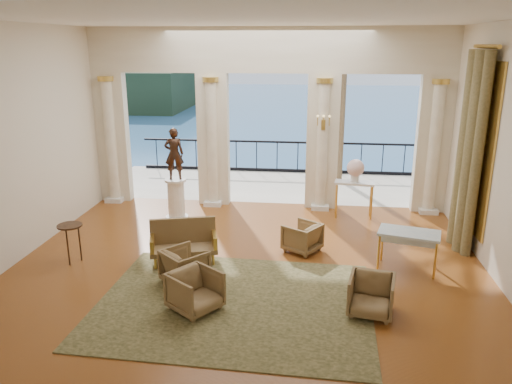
# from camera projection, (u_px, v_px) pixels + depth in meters

# --- Properties ---
(floor) EXTENTS (9.00, 9.00, 0.00)m
(floor) POSITION_uv_depth(u_px,v_px,m) (248.00, 266.00, 9.57)
(floor) COLOR #53290E
(floor) RESTS_ON ground
(room_walls) EXTENTS (9.00, 9.00, 9.00)m
(room_walls) POSITION_uv_depth(u_px,v_px,m) (237.00, 126.00, 7.68)
(room_walls) COLOR beige
(room_walls) RESTS_ON ground
(arcade) EXTENTS (9.00, 0.56, 4.50)m
(arcade) POSITION_uv_depth(u_px,v_px,m) (267.00, 107.00, 12.47)
(arcade) COLOR beige
(arcade) RESTS_ON ground
(terrace) EXTENTS (10.00, 3.60, 0.10)m
(terrace) POSITION_uv_depth(u_px,v_px,m) (273.00, 186.00, 15.11)
(terrace) COLOR #BCAE9A
(terrace) RESTS_ON ground
(balustrade) EXTENTS (9.00, 0.06, 1.03)m
(balustrade) POSITION_uv_depth(u_px,v_px,m) (277.00, 160.00, 16.50)
(balustrade) COLOR black
(balustrade) RESTS_ON terrace
(palm_tree) EXTENTS (2.00, 2.00, 4.50)m
(palm_tree) POSITION_uv_depth(u_px,v_px,m) (345.00, 44.00, 14.46)
(palm_tree) COLOR #4C3823
(palm_tree) RESTS_ON terrace
(headland) EXTENTS (22.00, 18.00, 6.00)m
(headland) POSITION_uv_depth(u_px,v_px,m) (121.00, 89.00, 80.36)
(headland) COLOR black
(headland) RESTS_ON sea
(sea) EXTENTS (160.00, 160.00, 0.00)m
(sea) POSITION_uv_depth(u_px,v_px,m) (305.00, 120.00, 68.38)
(sea) COLOR #1F4D8E
(sea) RESTS_ON ground
(curtain) EXTENTS (0.33, 1.40, 4.09)m
(curtain) POSITION_uv_depth(u_px,v_px,m) (470.00, 152.00, 9.95)
(curtain) COLOR brown
(curtain) RESTS_ON ground
(window_frame) EXTENTS (0.04, 1.60, 3.40)m
(window_frame) POSITION_uv_depth(u_px,v_px,m) (480.00, 149.00, 9.90)
(window_frame) COLOR gold
(window_frame) RESTS_ON room_walls
(wall_sconce) EXTENTS (0.30, 0.11, 0.33)m
(wall_sconce) POSITION_uv_depth(u_px,v_px,m) (323.00, 124.00, 12.12)
(wall_sconce) COLOR gold
(wall_sconce) RESTS_ON arcade
(rug) EXTENTS (4.57, 3.61, 0.02)m
(rug) POSITION_uv_depth(u_px,v_px,m) (234.00, 303.00, 8.20)
(rug) COLOR #293016
(rug) RESTS_ON ground
(armchair_a) EXTENTS (0.95, 0.96, 0.73)m
(armchair_a) POSITION_uv_depth(u_px,v_px,m) (195.00, 289.00, 7.91)
(armchair_a) COLOR #423619
(armchair_a) RESTS_ON ground
(armchair_b) EXTENTS (0.79, 0.76, 0.70)m
(armchair_b) POSITION_uv_depth(u_px,v_px,m) (371.00, 294.00, 7.80)
(armchair_b) COLOR #423619
(armchair_b) RESTS_ON ground
(armchair_c) EXTENTS (0.86, 0.87, 0.66)m
(armchair_c) POSITION_uv_depth(u_px,v_px,m) (302.00, 236.00, 10.18)
(armchair_c) COLOR #423619
(armchair_c) RESTS_ON ground
(armchair_d) EXTENTS (0.94, 0.93, 0.70)m
(armchair_d) POSITION_uv_depth(u_px,v_px,m) (185.00, 265.00, 8.82)
(armchair_d) COLOR #423619
(armchair_d) RESTS_ON ground
(settee) EXTENTS (1.37, 0.88, 0.84)m
(settee) POSITION_uv_depth(u_px,v_px,m) (184.00, 241.00, 9.68)
(settee) COLOR #423619
(settee) RESTS_ON ground
(game_table) EXTENTS (1.22, 0.86, 0.76)m
(game_table) POSITION_uv_depth(u_px,v_px,m) (409.00, 236.00, 9.26)
(game_table) COLOR silver
(game_table) RESTS_ON ground
(pedestal) EXTENTS (0.55, 0.55, 1.00)m
(pedestal) POSITION_uv_depth(u_px,v_px,m) (176.00, 200.00, 12.02)
(pedestal) COLOR silver
(pedestal) RESTS_ON ground
(statue) EXTENTS (0.50, 0.39, 1.23)m
(statue) POSITION_uv_depth(u_px,v_px,m) (174.00, 154.00, 11.69)
(statue) COLOR #311F16
(statue) RESTS_ON pedestal
(console_table) EXTENTS (0.98, 0.48, 0.89)m
(console_table) POSITION_uv_depth(u_px,v_px,m) (354.00, 188.00, 12.08)
(console_table) COLOR silver
(console_table) RESTS_ON ground
(urn) EXTENTS (0.42, 0.42, 0.55)m
(urn) POSITION_uv_depth(u_px,v_px,m) (355.00, 169.00, 11.95)
(urn) COLOR white
(urn) RESTS_ON console_table
(side_table) EXTENTS (0.47, 0.47, 0.77)m
(side_table) POSITION_uv_depth(u_px,v_px,m) (70.00, 230.00, 9.59)
(side_table) COLOR black
(side_table) RESTS_ON ground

